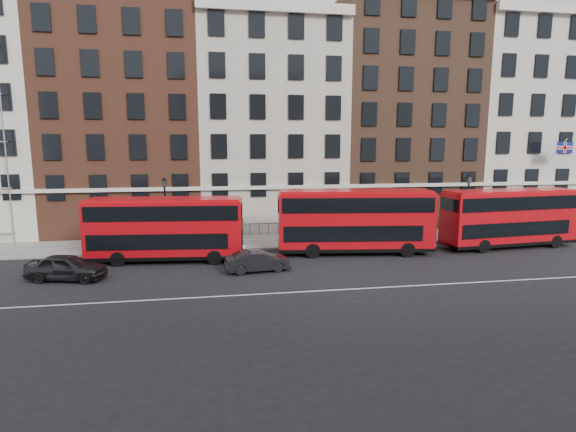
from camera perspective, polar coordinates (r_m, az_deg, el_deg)
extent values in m
plane|color=black|center=(26.47, 2.63, -8.13)|extent=(120.00, 120.00, 0.00)
cube|color=gray|center=(36.44, -0.81, -3.15)|extent=(80.00, 5.00, 0.15)
cube|color=gray|center=(34.03, -0.18, -4.04)|extent=(80.00, 0.30, 0.16)
cube|color=white|center=(24.61, 3.61, -9.49)|extent=(70.00, 0.12, 0.01)
cube|color=brown|center=(43.46, -19.81, 12.81)|extent=(12.80, 10.00, 22.00)
cube|color=#A09C8D|center=(43.05, -2.36, 11.37)|extent=(12.80, 10.00, 19.00)
cube|color=beige|center=(39.30, -1.42, 25.04)|extent=(12.80, 0.50, 0.80)
cube|color=brown|center=(46.45, 13.88, 12.19)|extent=(12.80, 10.00, 21.00)
cube|color=#BDB4A4|center=(52.75, 26.97, 10.54)|extent=(12.80, 10.00, 20.00)
cube|color=beige|center=(49.94, 31.64, 21.49)|extent=(12.80, 0.50, 0.80)
cube|color=#B60910|center=(31.12, -15.28, -1.54)|extent=(10.37, 3.40, 3.83)
cube|color=black|center=(31.49, -15.14, -4.76)|extent=(10.37, 3.44, 0.23)
cube|color=black|center=(31.30, -15.75, -2.72)|extent=(9.22, 3.37, 1.02)
cube|color=black|center=(30.92, -15.37, 0.62)|extent=(9.99, 3.44, 0.97)
cube|color=#B60910|center=(30.82, -15.43, 2.05)|extent=(10.06, 3.18, 0.17)
cube|color=black|center=(30.65, -5.77, -2.85)|extent=(0.28, 2.13, 1.26)
cube|color=black|center=(30.45, -5.80, -0.94)|extent=(0.26, 1.84, 0.41)
cylinder|color=black|center=(29.95, -9.33, -5.21)|extent=(0.99, 0.36, 0.97)
cylinder|color=black|center=(32.05, -8.96, -4.25)|extent=(0.99, 0.36, 0.97)
cylinder|color=black|center=(31.18, -20.80, -5.13)|extent=(0.99, 0.36, 0.97)
cylinder|color=black|center=(33.20, -19.72, -4.21)|extent=(0.99, 0.36, 0.97)
cube|color=#B60910|center=(32.46, 8.50, -0.58)|extent=(11.16, 3.92, 4.11)
cube|color=black|center=(32.84, 8.42, -3.90)|extent=(11.17, 3.96, 0.25)
cube|color=black|center=(32.53, 7.93, -1.80)|extent=(9.93, 3.85, 1.09)
cube|color=black|center=(32.27, 8.55, 1.65)|extent=(10.76, 3.95, 1.04)
cube|color=#B60910|center=(32.17, 8.59, 3.12)|extent=(10.83, 3.68, 0.19)
cube|color=black|center=(34.06, 17.60, -1.83)|extent=(0.36, 2.28, 1.35)
cube|color=black|center=(33.87, 17.69, 0.02)|extent=(0.32, 1.97, 0.44)
cylinder|color=black|center=(32.58, 14.94, -4.16)|extent=(1.07, 0.42, 1.04)
cylinder|color=black|center=(34.76, 13.81, -3.28)|extent=(1.07, 0.42, 1.04)
cylinder|color=black|center=(31.27, 3.17, -4.42)|extent=(1.07, 0.42, 1.04)
cylinder|color=black|center=(33.53, 2.79, -3.48)|extent=(1.07, 0.42, 1.04)
cube|color=#B60910|center=(38.01, 26.28, -0.16)|extent=(10.65, 3.43, 3.94)
cube|color=black|center=(38.32, 26.08, -2.89)|extent=(10.66, 3.47, 0.24)
cube|color=black|center=(37.92, 25.87, -1.18)|extent=(9.47, 3.40, 1.05)
cube|color=black|center=(37.85, 26.41, 1.66)|extent=(10.26, 3.47, 1.00)
cube|color=#B60910|center=(37.76, 26.50, 2.86)|extent=(10.34, 3.20, 0.18)
cube|color=black|center=(41.75, 31.70, -0.90)|extent=(0.28, 2.19, 1.30)
cube|color=black|center=(41.60, 31.83, 0.55)|extent=(0.25, 1.89, 0.42)
cylinder|color=black|center=(39.82, 30.85, -2.79)|extent=(1.02, 0.37, 1.00)
cylinder|color=black|center=(41.38, 28.66, -2.21)|extent=(1.02, 0.37, 1.00)
cylinder|color=black|center=(35.60, 23.58, -3.54)|extent=(1.02, 0.37, 1.00)
cylinder|color=black|center=(37.33, 21.48, -2.84)|extent=(1.02, 0.37, 1.00)
imported|color=black|center=(29.28, -26.30, -5.85)|extent=(4.74, 2.66, 1.52)
imported|color=black|center=(28.08, -3.86, -5.71)|extent=(4.18, 1.96, 1.33)
cylinder|color=black|center=(34.11, -15.25, -0.28)|extent=(0.14, 0.14, 4.60)
cylinder|color=black|center=(34.48, -15.11, -3.56)|extent=(0.32, 0.32, 0.60)
cube|color=#262626|center=(33.79, -15.43, 3.99)|extent=(0.32, 0.32, 0.55)
cone|color=black|center=(33.77, -15.46, 4.58)|extent=(0.44, 0.44, 0.25)
cylinder|color=black|center=(39.34, 21.78, 0.62)|extent=(0.14, 0.14, 4.60)
cylinder|color=black|center=(39.67, 21.61, -2.24)|extent=(0.32, 0.32, 0.60)
cube|color=#262626|center=(39.07, 22.01, 4.32)|extent=(0.32, 0.32, 0.55)
cone|color=black|center=(39.05, 22.04, 4.83)|extent=(0.44, 0.44, 0.25)
cylinder|color=black|center=(43.54, 29.31, -0.47)|extent=(0.12, 0.12, 2.60)
cube|color=black|center=(43.22, 29.60, 1.59)|extent=(0.25, 0.30, 0.75)
sphere|color=red|center=(43.06, 29.76, 1.85)|extent=(0.14, 0.14, 0.14)
sphere|color=#0C9919|center=(43.11, 29.72, 1.27)|extent=(0.14, 0.14, 0.14)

